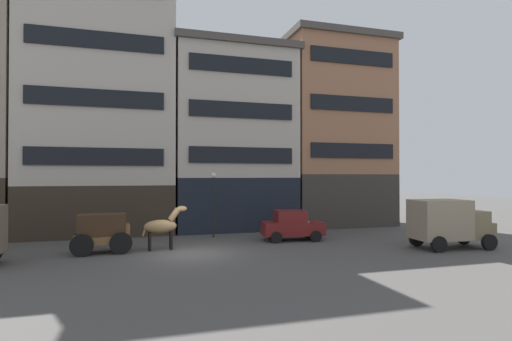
{
  "coord_description": "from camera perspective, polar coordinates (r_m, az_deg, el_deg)",
  "views": [
    {
      "loc": [
        -2.68,
        -20.27,
        3.92
      ],
      "look_at": [
        3.96,
        1.93,
        4.23
      ],
      "focal_mm": 28.04,
      "sensor_mm": 36.0,
      "label": 1
    }
  ],
  "objects": [
    {
      "name": "sedan_dark",
      "position": [
        24.57,
        5.17,
        -7.78
      ],
      "size": [
        3.85,
        2.17,
        1.83
      ],
      "color": "maroon",
      "rests_on": "ground_plane"
    },
    {
      "name": "cargo_wagon",
      "position": [
        21.9,
        -21.02,
        -7.98
      ],
      "size": [
        3.0,
        1.7,
        1.98
      ],
      "color": "brown",
      "rests_on": "ground_plane"
    },
    {
      "name": "building_far_right",
      "position": [
        33.86,
        10.72,
        5.47
      ],
      "size": [
        8.66,
        7.31,
        15.1
      ],
      "color": "#38332D",
      "rests_on": "ground_plane"
    },
    {
      "name": "delivery_truck_far",
      "position": [
        24.13,
        25.84,
        -6.62
      ],
      "size": [
        4.48,
        2.44,
        2.62
      ],
      "color": "#7A6B4C",
      "rests_on": "ground_plane"
    },
    {
      "name": "streetlamp_curbside",
      "position": [
        25.67,
        -6.08,
        -3.54
      ],
      "size": [
        0.32,
        0.32,
        4.12
      ],
      "color": "black",
      "rests_on": "ground_plane"
    },
    {
      "name": "building_center_right",
      "position": [
        30.81,
        -3.61,
        4.65
      ],
      "size": [
        9.17,
        7.31,
        13.57
      ],
      "color": "black",
      "rests_on": "ground_plane"
    },
    {
      "name": "draft_horse",
      "position": [
        21.87,
        -13.22,
        -7.7
      ],
      "size": [
        2.35,
        0.72,
        2.3
      ],
      "color": "#937047",
      "rests_on": "ground_plane"
    },
    {
      "name": "ground_plane",
      "position": [
        20.82,
        -9.16,
        -11.6
      ],
      "size": [
        120.0,
        120.0,
        0.0
      ],
      "primitive_type": "plane",
      "color": "#4C4947"
    },
    {
      "name": "building_center_left",
      "position": [
        30.44,
        -21.17,
        9.26
      ],
      "size": [
        10.15,
        7.31,
        18.31
      ],
      "color": "#33281E",
      "rests_on": "ground_plane"
    }
  ]
}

